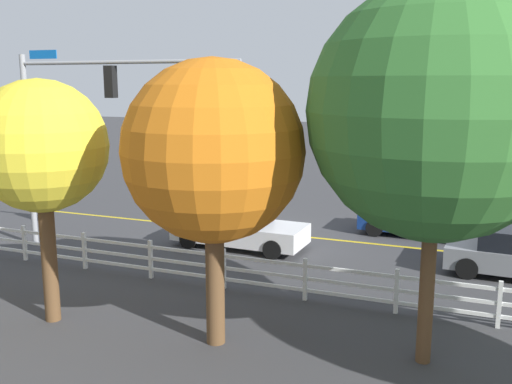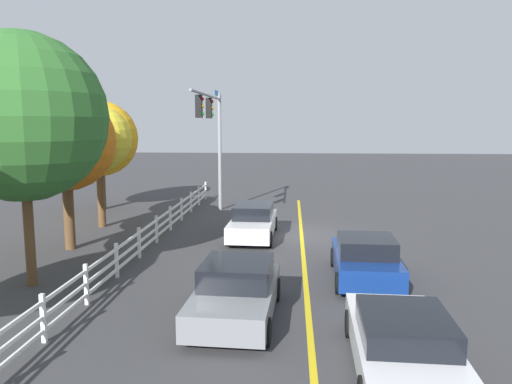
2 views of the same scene
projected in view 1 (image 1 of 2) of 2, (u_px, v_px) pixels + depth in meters
ground_plane at (247, 231)px, 22.33m from camera, size 120.00×120.00×0.00m
lane_center_stripe at (349, 241)px, 20.87m from camera, size 28.00×0.16×0.01m
signal_assembly at (86, 111)px, 18.64m from camera, size 8.05×0.38×6.71m
car_1 at (238, 227)px, 20.06m from camera, size 4.68×2.00×1.44m
car_3 at (418, 217)px, 21.66m from camera, size 4.18×2.12×1.44m
white_rail_fence at (263, 273)px, 15.58m from camera, size 26.10×0.10×1.15m
tree_0 at (213, 152)px, 12.00m from camera, size 3.86×3.86×6.21m
tree_2 at (437, 112)px, 10.96m from camera, size 5.01×5.01×7.64m
tree_5 at (41, 148)px, 13.22m from camera, size 3.07×3.07×5.78m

